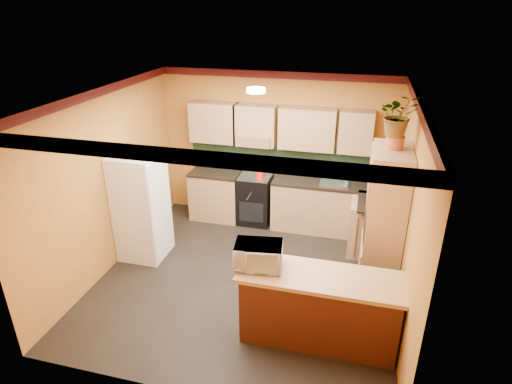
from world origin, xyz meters
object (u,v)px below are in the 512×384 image
microwave (258,255)px  fridge (141,207)px  stove (255,199)px  pantry (383,225)px  breakfast_bar (319,310)px  base_cabinets_back (289,203)px

microwave → fridge: bearing=142.4°
stove → pantry: bearing=-36.2°
breakfast_bar → fridge: bearing=157.2°
pantry → fridge: bearing=179.2°
stove → pantry: pantry is taller
base_cabinets_back → microwave: bearing=-87.3°
fridge → breakfast_bar: 3.19m
base_cabinets_back → stove: size_ratio=4.01×
pantry → breakfast_bar: size_ratio=1.17×
stove → breakfast_bar: 3.14m
fridge → microwave: bearing=-29.4°
base_cabinets_back → pantry: size_ratio=1.74×
breakfast_bar → microwave: microwave is taller
base_cabinets_back → breakfast_bar: same height
breakfast_bar → base_cabinets_back: bearing=107.3°
pantry → microwave: pantry is taller
microwave → stove: bearing=97.1°
base_cabinets_back → fridge: bearing=-143.2°
base_cabinets_back → fridge: (-2.05, -1.54, 0.41)m
base_cabinets_back → fridge: 2.60m
breakfast_bar → microwave: size_ratio=3.29×
pantry → stove: bearing=143.8°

